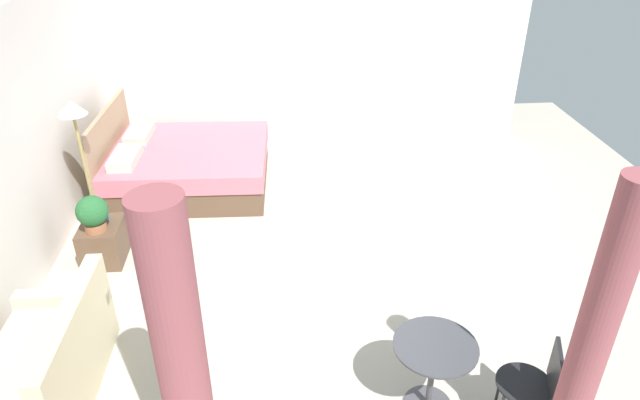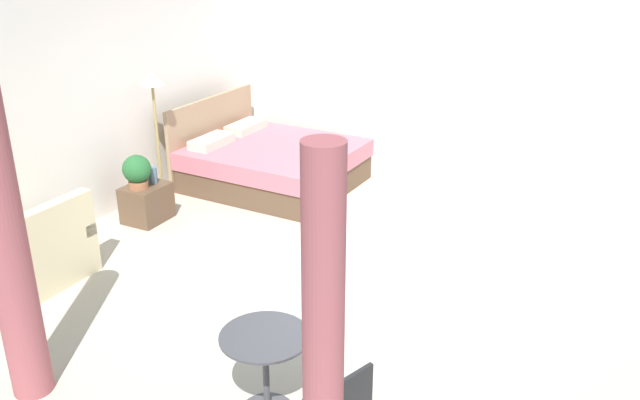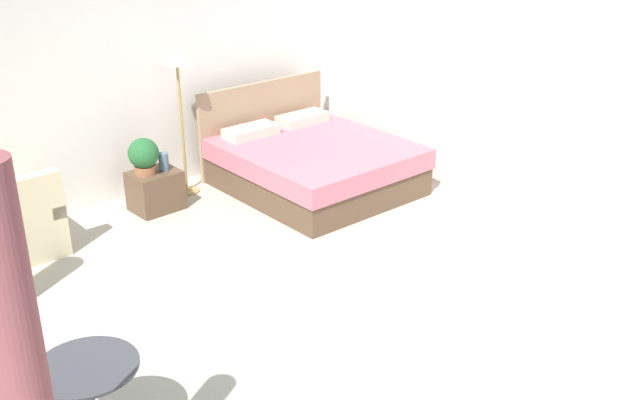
% 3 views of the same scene
% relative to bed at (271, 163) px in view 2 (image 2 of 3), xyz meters
% --- Properties ---
extents(ground_plane, '(9.36, 9.60, 0.02)m').
position_rel_bed_xyz_m(ground_plane, '(-1.82, -1.94, -0.32)').
color(ground_plane, '#B2A899').
extents(wall_back, '(9.36, 0.12, 2.77)m').
position_rel_bed_xyz_m(wall_back, '(-1.82, 1.36, 1.07)').
color(wall_back, silver).
rests_on(wall_back, ground).
extents(wall_right, '(0.12, 6.60, 2.77)m').
position_rel_bed_xyz_m(wall_right, '(1.36, -1.94, 1.07)').
color(wall_right, silver).
rests_on(wall_right, ground).
extents(bed, '(1.99, 2.23, 1.13)m').
position_rel_bed_xyz_m(bed, '(0.00, 0.00, 0.00)').
color(bed, brown).
rests_on(bed, ground).
extents(couch, '(1.54, 0.87, 0.91)m').
position_rel_bed_xyz_m(couch, '(-3.74, 0.69, -0.02)').
color(couch, beige).
rests_on(couch, ground).
extents(nightstand, '(0.54, 0.44, 0.46)m').
position_rel_bed_xyz_m(nightstand, '(-1.76, 0.72, -0.09)').
color(nightstand, brown).
rests_on(nightstand, ground).
extents(potted_plant, '(0.34, 0.34, 0.42)m').
position_rel_bed_xyz_m(potted_plant, '(-1.86, 0.73, 0.37)').
color(potted_plant, '#935B3D').
rests_on(potted_plant, nightstand).
extents(vase, '(0.11, 0.11, 0.21)m').
position_rel_bed_xyz_m(vase, '(-1.64, 0.69, 0.25)').
color(vase, slate).
rests_on(vase, nightstand).
extents(floor_lamp, '(0.31, 0.31, 1.73)m').
position_rel_bed_xyz_m(floor_lamp, '(-1.22, 0.93, 1.10)').
color(floor_lamp, '#99844C').
rests_on(floor_lamp, ground).
extents(balcony_table, '(0.67, 0.67, 0.68)m').
position_rel_bed_xyz_m(balcony_table, '(-4.13, -2.45, 0.16)').
color(balcony_table, '#3F3F44').
rests_on(balcony_table, ground).
extents(curtain_left, '(0.24, 0.24, 2.44)m').
position_rel_bed_xyz_m(curtain_left, '(-4.75, -3.24, 0.91)').
color(curtain_left, '#994C51').
rests_on(curtain_left, ground).
extents(curtain_right, '(0.31, 0.31, 2.44)m').
position_rel_bed_xyz_m(curtain_right, '(-4.75, -0.66, 0.91)').
color(curtain_right, '#994C51').
rests_on(curtain_right, ground).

